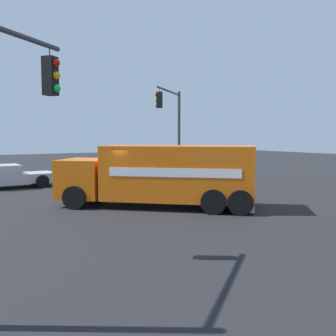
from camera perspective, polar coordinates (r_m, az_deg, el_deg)
ground_plane at (r=17.23m, az=-5.61°, el=-5.53°), size 100.00×100.00×0.00m
delivery_truck at (r=16.50m, az=-1.01°, el=-0.98°), size 7.55×7.95×2.68m
traffic_light_secondary at (r=25.58m, az=0.73°, el=7.15°), size 3.28×3.73×6.20m
pickup_silver at (r=24.42m, az=-23.01°, el=-1.08°), size 2.35×5.25×1.38m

